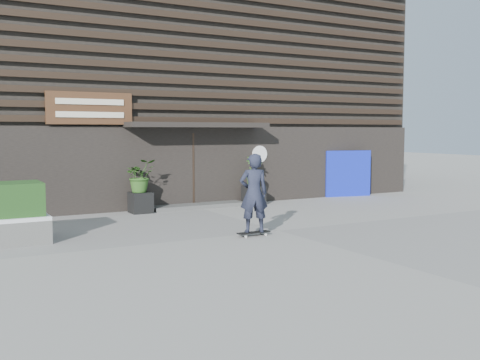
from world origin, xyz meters
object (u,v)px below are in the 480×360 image
planter_pot_right (254,195)px  skateboarder (254,193)px  planter_pot_left (141,203)px  blue_tarp (348,174)px

planter_pot_right → skateboarder: size_ratio=0.32×
planter_pot_left → blue_tarp: (7.94, 0.30, 0.53)m
planter_pot_right → blue_tarp: (4.14, 0.30, 0.53)m
blue_tarp → skateboarder: bearing=-132.3°
planter_pot_left → blue_tarp: blue_tarp is taller
planter_pot_right → blue_tarp: 4.19m
planter_pot_left → planter_pot_right: same height
skateboarder → planter_pot_right: bearing=59.5°
blue_tarp → skateboarder: size_ratio=0.95×
skateboarder → planter_pot_left: bearing=102.3°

